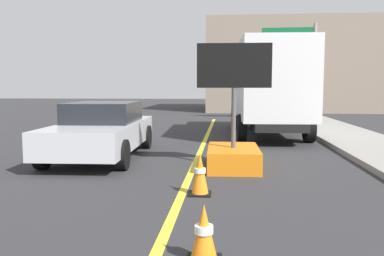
{
  "coord_description": "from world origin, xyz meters",
  "views": [
    {
      "loc": [
        0.75,
        2.09,
        1.78
      ],
      "look_at": [
        0.33,
        6.79,
        1.29
      ],
      "focal_mm": 37.72,
      "sensor_mm": 36.0,
      "label": 1
    }
  ],
  "objects_px": {
    "highway_guide_sign": "(299,54)",
    "traffic_cone_mid_lane": "(204,234)",
    "traffic_cone_far_lane": "(200,174)",
    "arrow_board_trailer": "(233,146)",
    "box_truck": "(268,86)",
    "pickup_car": "(102,130)"
  },
  "relations": [
    {
      "from": "traffic_cone_mid_lane",
      "to": "pickup_car",
      "type": "bearing_deg",
      "value": 116.27
    },
    {
      "from": "highway_guide_sign",
      "to": "pickup_car",
      "type": "bearing_deg",
      "value": -120.33
    },
    {
      "from": "pickup_car",
      "to": "traffic_cone_mid_lane",
      "type": "bearing_deg",
      "value": -63.73
    },
    {
      "from": "arrow_board_trailer",
      "to": "box_truck",
      "type": "xyz_separation_m",
      "value": [
        1.33,
        6.11,
        1.31
      ]
    },
    {
      "from": "pickup_car",
      "to": "traffic_cone_far_lane",
      "type": "xyz_separation_m",
      "value": [
        2.71,
        -3.37,
        -0.35
      ]
    },
    {
      "from": "pickup_car",
      "to": "highway_guide_sign",
      "type": "distance_m",
      "value": 13.72
    },
    {
      "from": "arrow_board_trailer",
      "to": "box_truck",
      "type": "bearing_deg",
      "value": 77.74
    },
    {
      "from": "highway_guide_sign",
      "to": "traffic_cone_mid_lane",
      "type": "xyz_separation_m",
      "value": [
        -3.86,
        -17.54,
        -3.13
      ]
    },
    {
      "from": "box_truck",
      "to": "traffic_cone_mid_lane",
      "type": "xyz_separation_m",
      "value": [
        -1.68,
        -10.95,
        -1.49
      ]
    },
    {
      "from": "highway_guide_sign",
      "to": "traffic_cone_far_lane",
      "type": "height_order",
      "value": "highway_guide_sign"
    },
    {
      "from": "highway_guide_sign",
      "to": "arrow_board_trailer",
      "type": "bearing_deg",
      "value": -105.42
    },
    {
      "from": "box_truck",
      "to": "traffic_cone_mid_lane",
      "type": "relative_size",
      "value": 11.53
    },
    {
      "from": "pickup_car",
      "to": "highway_guide_sign",
      "type": "relative_size",
      "value": 0.94
    },
    {
      "from": "traffic_cone_mid_lane",
      "to": "traffic_cone_far_lane",
      "type": "xyz_separation_m",
      "value": [
        -0.22,
        2.56,
        0.05
      ]
    },
    {
      "from": "arrow_board_trailer",
      "to": "traffic_cone_mid_lane",
      "type": "relative_size",
      "value": 4.46
    },
    {
      "from": "traffic_cone_mid_lane",
      "to": "highway_guide_sign",
      "type": "bearing_deg",
      "value": 77.59
    },
    {
      "from": "arrow_board_trailer",
      "to": "traffic_cone_far_lane",
      "type": "xyz_separation_m",
      "value": [
        -0.57,
        -2.28,
        -0.13
      ]
    },
    {
      "from": "box_truck",
      "to": "highway_guide_sign",
      "type": "height_order",
      "value": "highway_guide_sign"
    },
    {
      "from": "highway_guide_sign",
      "to": "traffic_cone_mid_lane",
      "type": "distance_m",
      "value": 18.23
    },
    {
      "from": "box_truck",
      "to": "highway_guide_sign",
      "type": "xyz_separation_m",
      "value": [
        2.18,
        6.6,
        1.64
      ]
    },
    {
      "from": "arrow_board_trailer",
      "to": "traffic_cone_mid_lane",
      "type": "bearing_deg",
      "value": -94.19
    },
    {
      "from": "box_truck",
      "to": "traffic_cone_far_lane",
      "type": "distance_m",
      "value": 8.71
    }
  ]
}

